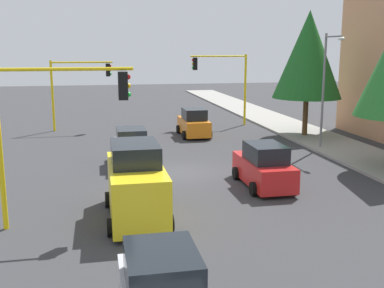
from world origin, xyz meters
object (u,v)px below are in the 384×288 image
(traffic_signal_near_right, at_px, (54,114))
(car_white, at_px, (132,149))
(delivery_van_yellow, at_px, (136,184))
(tree_roadside_mid, at_px, (308,55))
(car_orange, at_px, (194,123))
(traffic_signal_far_right, at_px, (78,81))
(traffic_signal_far_left, at_px, (224,75))
(car_red, at_px, (264,167))
(street_lamp_curbside, at_px, (327,79))

(traffic_signal_near_right, bearing_deg, car_white, 159.05)
(delivery_van_yellow, bearing_deg, tree_roadside_mid, 136.82)
(car_white, relative_size, car_orange, 0.98)
(traffic_signal_far_right, bearing_deg, tree_roadside_mid, 69.00)
(traffic_signal_far_left, bearing_deg, car_orange, -38.74)
(traffic_signal_far_left, xyz_separation_m, car_red, (16.93, -2.73, -3.12))
(traffic_signal_far_right, xyz_separation_m, tree_roadside_mid, (6.00, 15.63, 1.95))
(car_white, bearing_deg, traffic_signal_far_left, 145.10)
(traffic_signal_near_right, height_order, car_white, traffic_signal_near_right)
(car_red, bearing_deg, street_lamp_curbside, 136.37)
(traffic_signal_near_right, distance_m, car_white, 9.27)
(delivery_van_yellow, bearing_deg, car_red, 116.05)
(traffic_signal_far_right, relative_size, car_white, 1.36)
(traffic_signal_near_right, bearing_deg, tree_roadside_mid, 131.76)
(traffic_signal_near_right, relative_size, tree_roadside_mid, 0.64)
(traffic_signal_far_left, bearing_deg, tree_roadside_mid, 35.64)
(traffic_signal_far_left, height_order, tree_roadside_mid, tree_roadside_mid)
(traffic_signal_far_left, relative_size, delivery_van_yellow, 1.18)
(traffic_signal_far_left, relative_size, traffic_signal_near_right, 1.02)
(street_lamp_curbside, bearing_deg, car_white, -83.00)
(traffic_signal_near_right, height_order, delivery_van_yellow, traffic_signal_near_right)
(delivery_van_yellow, bearing_deg, traffic_signal_far_right, -172.40)
(traffic_signal_far_left, bearing_deg, traffic_signal_far_right, -90.00)
(street_lamp_curbside, xyz_separation_m, delivery_van_yellow, (9.45, -12.19, -3.07))
(traffic_signal_far_left, xyz_separation_m, tree_roadside_mid, (6.00, 4.30, 1.67))
(tree_roadside_mid, xyz_separation_m, car_red, (10.93, -7.03, -4.80))
(traffic_signal_far_left, xyz_separation_m, delivery_van_yellow, (19.84, -8.68, -2.74))
(traffic_signal_far_right, height_order, street_lamp_curbside, street_lamp_curbside)
(traffic_signal_near_right, xyz_separation_m, delivery_van_yellow, (-0.16, 2.70, -2.67))
(traffic_signal_far_left, relative_size, car_red, 1.37)
(traffic_signal_far_right, xyz_separation_m, street_lamp_curbside, (10.39, 14.83, 0.60))
(traffic_signal_near_right, bearing_deg, car_red, 109.56)
(street_lamp_curbside, bearing_deg, traffic_signal_far_left, -161.37)
(delivery_van_yellow, distance_m, car_red, 6.64)
(street_lamp_curbside, distance_m, delivery_van_yellow, 15.72)
(delivery_van_yellow, relative_size, car_white, 1.24)
(traffic_signal_near_right, height_order, car_red, traffic_signal_near_right)
(traffic_signal_far_right, bearing_deg, street_lamp_curbside, 54.99)
(traffic_signal_near_right, distance_m, street_lamp_curbside, 17.72)
(street_lamp_curbside, xyz_separation_m, car_white, (1.44, -11.76, -3.45))
(street_lamp_curbside, height_order, car_orange, street_lamp_curbside)
(traffic_signal_near_right, xyz_separation_m, car_white, (-8.17, 3.13, -3.06))
(tree_roadside_mid, xyz_separation_m, car_white, (5.83, -12.56, -4.80))
(street_lamp_curbside, relative_size, car_orange, 1.77)
(tree_roadside_mid, relative_size, car_red, 2.08)
(traffic_signal_far_right, relative_size, delivery_van_yellow, 1.10)
(traffic_signal_far_left, height_order, delivery_van_yellow, traffic_signal_far_left)
(traffic_signal_far_right, height_order, car_red, traffic_signal_far_right)
(traffic_signal_near_right, distance_m, car_orange, 18.10)
(car_red, bearing_deg, car_white, -132.70)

